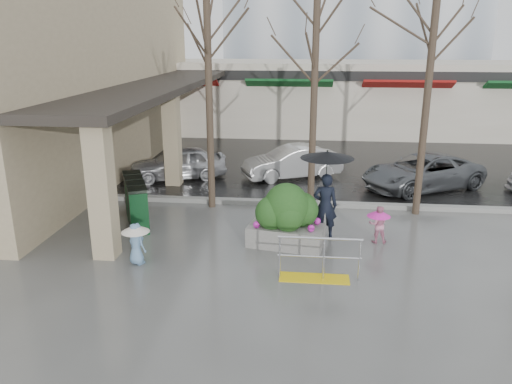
% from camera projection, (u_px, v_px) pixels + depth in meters
% --- Properties ---
extents(ground, '(120.00, 120.00, 0.00)m').
position_uv_depth(ground, '(263.00, 254.00, 12.73)').
color(ground, '#51514F').
rests_on(ground, ground).
extents(street_asphalt, '(120.00, 36.00, 0.01)m').
position_uv_depth(street_asphalt, '(293.00, 120.00, 33.62)').
color(street_asphalt, black).
rests_on(street_asphalt, ground).
extents(curb, '(120.00, 0.30, 0.15)m').
position_uv_depth(curb, '(274.00, 202.00, 16.50)').
color(curb, gray).
rests_on(curb, ground).
extents(near_building, '(6.00, 18.00, 8.00)m').
position_uv_depth(near_building, '(59.00, 71.00, 20.04)').
color(near_building, tan).
rests_on(near_building, ground).
extents(canopy_slab, '(2.80, 18.00, 0.25)m').
position_uv_depth(canopy_slab, '(161.00, 82.00, 19.73)').
color(canopy_slab, '#2D2823').
rests_on(canopy_slab, pillar_front).
extents(pillar_front, '(0.55, 0.55, 3.50)m').
position_uv_depth(pillar_front, '(102.00, 190.00, 12.12)').
color(pillar_front, tan).
rests_on(pillar_front, ground).
extents(pillar_back, '(0.55, 0.55, 3.50)m').
position_uv_depth(pillar_back, '(172.00, 139.00, 18.30)').
color(pillar_back, tan).
rests_on(pillar_back, ground).
extents(storefront_row, '(34.00, 6.74, 4.00)m').
position_uv_depth(storefront_row, '(326.00, 97.00, 28.99)').
color(storefront_row, beige).
rests_on(storefront_row, ground).
extents(handrail, '(1.90, 0.50, 1.03)m').
position_uv_depth(handrail, '(317.00, 264.00, 11.34)').
color(handrail, yellow).
rests_on(handrail, ground).
extents(tree_west, '(3.20, 3.20, 6.80)m').
position_uv_depth(tree_west, '(208.00, 45.00, 14.84)').
color(tree_west, '#382B21').
rests_on(tree_west, ground).
extents(tree_midwest, '(3.20, 3.20, 7.00)m').
position_uv_depth(tree_midwest, '(316.00, 40.00, 14.47)').
color(tree_midwest, '#382B21').
rests_on(tree_midwest, ground).
extents(tree_mideast, '(3.20, 3.20, 6.50)m').
position_uv_depth(tree_mideast, '(431.00, 54.00, 14.25)').
color(tree_mideast, '#382B21').
rests_on(tree_mideast, ground).
extents(woman, '(1.45, 1.45, 2.46)m').
position_uv_depth(woman, '(326.00, 185.00, 13.45)').
color(woman, black).
rests_on(woman, ground).
extents(child_pink, '(0.63, 0.63, 1.03)m').
position_uv_depth(child_pink, '(378.00, 221.00, 13.32)').
color(child_pink, pink).
rests_on(child_pink, ground).
extents(child_blue, '(0.69, 0.69, 1.06)m').
position_uv_depth(child_blue, '(136.00, 239.00, 12.03)').
color(child_blue, '#6891B9').
rests_on(child_blue, ground).
extents(planter, '(2.11, 1.33, 1.71)m').
position_uv_depth(planter, '(287.00, 216.00, 13.07)').
color(planter, gray).
rests_on(planter, ground).
extents(news_boxes, '(1.44, 2.36, 1.31)m').
position_uv_depth(news_boxes, '(136.00, 201.00, 14.79)').
color(news_boxes, '#0B3317').
rests_on(news_boxes, ground).
extents(car_a, '(3.99, 2.69, 1.26)m').
position_uv_depth(car_a, '(178.00, 163.00, 19.37)').
color(car_a, '#AAABAF').
rests_on(car_a, ground).
extents(car_b, '(4.03, 2.79, 1.26)m').
position_uv_depth(car_b, '(292.00, 162.00, 19.52)').
color(car_b, silver).
rests_on(car_b, ground).
extents(car_c, '(4.98, 4.01, 1.26)m').
position_uv_depth(car_c, '(422.00, 172.00, 18.09)').
color(car_c, '#595D61').
rests_on(car_c, ground).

